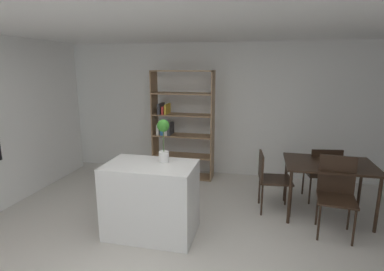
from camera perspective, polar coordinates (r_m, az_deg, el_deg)
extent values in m
plane|color=beige|center=(3.60, -3.80, -22.87)|extent=(9.63, 9.63, 0.00)
cube|color=white|center=(2.96, -4.59, 22.27)|extent=(7.00, 6.10, 0.06)
cube|color=white|center=(5.93, 4.42, 4.84)|extent=(7.00, 0.06, 2.55)
cube|color=white|center=(3.92, -7.74, -11.89)|extent=(1.11, 0.69, 0.93)
cylinder|color=white|center=(3.80, -5.35, -4.01)|extent=(0.13, 0.13, 0.14)
cylinder|color=#476633|center=(3.74, -5.41, -1.03)|extent=(0.01, 0.01, 0.27)
sphere|color=#348028|center=(3.70, -5.47, 1.87)|extent=(0.15, 0.15, 0.15)
cube|color=#997551|center=(5.88, -7.07, 2.18)|extent=(0.02, 0.37, 2.04)
cube|color=#997551|center=(5.60, 3.92, 1.72)|extent=(0.02, 0.37, 2.04)
cube|color=#997551|center=(5.62, -1.78, 12.13)|extent=(1.16, 0.37, 0.02)
cube|color=#997551|center=(5.99, -1.64, -7.56)|extent=(1.16, 0.37, 0.02)
cube|color=#997551|center=(5.86, -1.67, -3.80)|extent=(1.11, 0.37, 0.02)
cube|color=#997551|center=(5.76, -1.69, 0.01)|extent=(1.11, 0.37, 0.02)
cube|color=#997551|center=(5.68, -1.72, 3.94)|extent=(1.11, 0.37, 0.02)
cube|color=#997551|center=(5.64, -1.75, 7.96)|extent=(1.11, 0.37, 0.02)
cube|color=red|center=(6.07, -5.68, -6.28)|extent=(0.05, 0.31, 0.19)
cube|color=#338E4C|center=(6.06, -5.11, -6.53)|extent=(0.04, 0.31, 0.14)
cube|color=#8E4793|center=(6.04, -4.54, -6.33)|extent=(0.03, 0.31, 0.20)
cube|color=silver|center=(5.87, -6.11, 1.28)|extent=(0.05, 0.31, 0.20)
cube|color=#2D6BAD|center=(5.84, -5.35, 1.52)|extent=(0.06, 0.31, 0.25)
cube|color=silver|center=(5.82, -4.61, 1.32)|extent=(0.05, 0.31, 0.22)
cube|color=#38383D|center=(5.80, -4.06, 1.31)|extent=(0.05, 0.31, 0.22)
cube|color=#38383D|center=(5.79, -5.90, 5.15)|extent=(0.05, 0.31, 0.20)
cube|color=red|center=(5.77, -5.19, 4.87)|extent=(0.04, 0.31, 0.15)
cube|color=gold|center=(5.75, -4.68, 5.06)|extent=(0.04, 0.31, 0.19)
cube|color=black|center=(4.64, 24.62, -4.97)|extent=(1.20, 0.85, 0.03)
cylinder|color=black|center=(4.35, 18.01, -11.09)|extent=(0.04, 0.04, 0.76)
cylinder|color=black|center=(4.59, 31.76, -11.19)|extent=(0.04, 0.04, 0.76)
cylinder|color=black|center=(5.03, 17.33, -7.78)|extent=(0.04, 0.04, 0.76)
cylinder|color=black|center=(5.23, 29.26, -8.06)|extent=(0.04, 0.04, 0.76)
cube|color=black|center=(4.24, 25.69, -10.90)|extent=(0.49, 0.50, 0.03)
cube|color=black|center=(4.35, 25.73, -6.63)|extent=(0.45, 0.08, 0.50)
cylinder|color=black|center=(4.14, 22.90, -14.98)|extent=(0.03, 0.03, 0.47)
cylinder|color=black|center=(4.19, 28.36, -15.18)|extent=(0.03, 0.03, 0.47)
cylinder|color=black|center=(4.50, 22.61, -12.68)|extent=(0.03, 0.03, 0.47)
cylinder|color=black|center=(4.55, 27.59, -12.91)|extent=(0.03, 0.03, 0.47)
cube|color=black|center=(5.25, 23.14, -6.52)|extent=(0.52, 0.50, 0.03)
cube|color=black|center=(4.99, 24.09, -4.84)|extent=(0.46, 0.09, 0.43)
cylinder|color=black|center=(5.56, 24.29, -8.11)|extent=(0.03, 0.03, 0.44)
cylinder|color=black|center=(5.43, 20.29, -8.22)|extent=(0.03, 0.03, 0.44)
cylinder|color=black|center=(5.22, 25.67, -9.57)|extent=(0.03, 0.03, 0.44)
cylinder|color=black|center=(5.09, 21.42, -9.73)|extent=(0.03, 0.03, 0.44)
cube|color=black|center=(4.64, 15.49, -8.05)|extent=(0.50, 0.49, 0.03)
cube|color=black|center=(4.54, 12.95, -5.61)|extent=(0.07, 0.45, 0.38)
cylinder|color=black|center=(4.59, 18.16, -11.81)|extent=(0.03, 0.03, 0.47)
cylinder|color=black|center=(4.94, 17.34, -9.95)|extent=(0.03, 0.03, 0.47)
cylinder|color=black|center=(4.53, 13.09, -11.82)|extent=(0.03, 0.03, 0.47)
cylinder|color=black|center=(4.88, 12.65, -9.92)|extent=(0.03, 0.03, 0.47)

